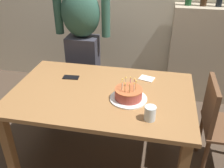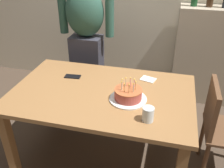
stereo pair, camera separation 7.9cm
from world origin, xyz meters
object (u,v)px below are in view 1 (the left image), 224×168
water_glass_near (150,113)px  cell_phone (71,77)px  person_man_bearded (82,41)px  birthday_cake (128,94)px  dining_chair (219,122)px  napkin_stack (147,78)px

water_glass_near → cell_phone: bearing=147.7°
cell_phone → person_man_bearded: person_man_bearded is taller
birthday_cake → person_man_bearded: (-0.63, 0.84, 0.09)m
water_glass_near → cell_phone: size_ratio=0.74×
birthday_cake → water_glass_near: (0.18, -0.22, 0.01)m
birthday_cake → person_man_bearded: person_man_bearded is taller
cell_phone → dining_chair: bearing=-8.8°
napkin_stack → dining_chair: bearing=-18.3°
birthday_cake → napkin_stack: (0.11, 0.36, -0.04)m
person_man_bearded → dining_chair: bearing=153.5°
cell_phone → dining_chair: (1.31, -0.09, -0.23)m
napkin_stack → water_glass_near: bearing=-83.3°
cell_phone → birthday_cake: bearing=-28.5°
person_man_bearded → dining_chair: 1.59m
dining_chair → birthday_cake: bearing=101.5°
water_glass_near → person_man_bearded: (-0.82, 1.07, 0.08)m
birthday_cake → person_man_bearded: size_ratio=0.18×
water_glass_near → person_man_bearded: bearing=127.4°
person_man_bearded → dining_chair: size_ratio=1.90×
napkin_stack → person_man_bearded: bearing=147.3°
napkin_stack → dining_chair: (0.64, -0.21, -0.23)m
napkin_stack → person_man_bearded: 0.90m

